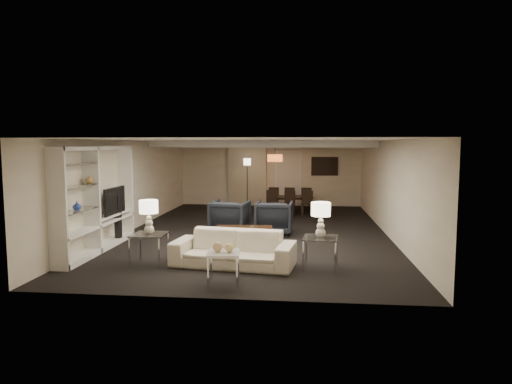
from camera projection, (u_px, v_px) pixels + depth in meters
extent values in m
plane|color=black|center=(256.00, 232.00, 12.54)|extent=(11.00, 11.00, 0.00)
cube|color=silver|center=(256.00, 140.00, 12.28)|extent=(7.00, 11.00, 0.02)
cube|color=beige|center=(270.00, 174.00, 17.85)|extent=(7.00, 0.02, 2.50)
cube|color=beige|center=(219.00, 220.00, 6.97)|extent=(7.00, 0.02, 2.50)
cube|color=beige|center=(132.00, 185.00, 12.77)|extent=(0.02, 11.00, 2.50)
cube|color=beige|center=(387.00, 188.00, 12.06)|extent=(0.02, 11.00, 2.50)
cube|color=silver|center=(266.00, 144.00, 15.75)|extent=(7.00, 4.00, 0.20)
cube|color=beige|center=(247.00, 175.00, 17.87)|extent=(1.50, 0.12, 2.40)
cube|color=silver|center=(288.00, 179.00, 17.77)|extent=(0.90, 0.05, 2.10)
cube|color=#142D38|center=(325.00, 166.00, 17.57)|extent=(0.95, 0.04, 0.65)
cylinder|color=#D8591E|center=(275.00, 158.00, 15.77)|extent=(0.52, 0.52, 0.24)
imported|color=beige|center=(233.00, 249.00, 8.98)|extent=(2.50, 1.26, 0.70)
imported|color=black|center=(230.00, 217.00, 12.29)|extent=(1.07, 1.09, 0.89)
imported|color=black|center=(274.00, 218.00, 12.17)|extent=(0.99, 1.02, 0.89)
sphere|color=tan|center=(218.00, 247.00, 7.87)|extent=(0.18, 0.18, 0.18)
sphere|color=#D9C373|center=(229.00, 248.00, 7.85)|extent=(0.15, 0.15, 0.15)
imported|color=black|center=(110.00, 201.00, 10.81)|extent=(1.10, 0.14, 0.63)
imported|color=#223C94|center=(77.00, 206.00, 9.28)|extent=(0.17, 0.17, 0.18)
imported|color=#CA8E43|center=(89.00, 180.00, 9.80)|extent=(0.16, 0.16, 0.16)
cube|color=black|center=(118.00, 219.00, 11.08)|extent=(0.16, 0.16, 1.17)
imported|color=black|center=(290.00, 205.00, 16.04)|extent=(1.72, 1.11, 0.57)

